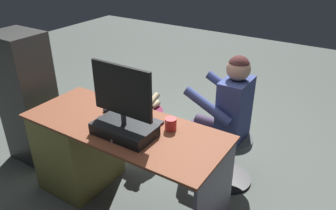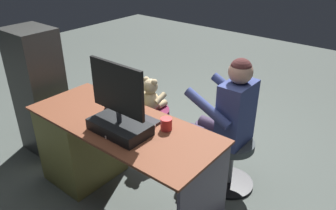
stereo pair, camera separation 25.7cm
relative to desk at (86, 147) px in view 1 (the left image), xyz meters
The scene contains 13 objects.
ground_plane 0.69m from the desk, 138.86° to the right, with size 10.00×10.00×0.00m, color #4C544F.
desk is the anchor object (origin of this frame).
monitor 0.72m from the desk, 169.82° to the left, with size 0.47×0.25×0.51m.
keyboard 0.59m from the desk, 166.30° to the right, with size 0.42×0.14×0.02m, color black.
computer_mouse 0.42m from the desk, 148.60° to the right, with size 0.06×0.10×0.04m, color #22242C.
cup 0.86m from the desk, 169.72° to the right, with size 0.08×0.08×0.09m, color red.
tv_remote 0.44m from the desk, 161.57° to the left, with size 0.04×0.15×0.02m, color black.
notebook_binder 0.70m from the desk, behind, with size 0.22×0.30×0.02m, color silver.
office_chair_teddy 0.72m from the desk, 98.08° to the right, with size 0.46×0.46×0.45m.
teddy_bear 0.74m from the desk, 97.94° to the right, with size 0.24×0.24×0.34m.
visitor_chair 1.23m from the desk, 145.06° to the right, with size 0.43×0.43×0.45m.
person 1.20m from the desk, 142.68° to the right, with size 0.53×0.48×1.17m.
equipment_rack 0.79m from the desk, ahead, with size 0.44×0.36×1.25m, color #2D2E2C.
Camera 1 is at (-1.39, 1.94, 1.97)m, focal length 35.17 mm.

